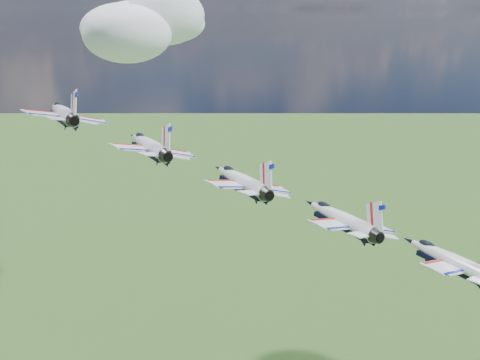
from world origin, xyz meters
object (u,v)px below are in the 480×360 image
object	(u,v)px
jet_1	(148,145)
jet_2	(240,180)
jet_0	(62,112)
jet_3	(340,218)
jet_4	(448,259)

from	to	relation	value
jet_1	jet_2	distance (m)	11.90
jet_0	jet_1	size ratio (longest dim) A/B	1.00
jet_2	jet_0	bearing A→B (deg)	134.24
jet_3	jet_4	xyz separation A→B (m)	(9.07, -7.00, -3.24)
jet_3	jet_0	bearing A→B (deg)	134.24
jet_1	jet_4	bearing A→B (deg)	-45.76
jet_1	jet_2	size ratio (longest dim) A/B	1.00
jet_2	jet_3	xyz separation A→B (m)	(9.07, -7.00, -3.24)
jet_3	jet_4	bearing A→B (deg)	-45.76
jet_4	jet_0	bearing A→B (deg)	134.24
jet_1	jet_0	bearing A→B (deg)	134.24
jet_1	jet_4	distance (m)	35.71
jet_0	jet_3	bearing A→B (deg)	-45.76
jet_1	jet_3	distance (m)	23.81
jet_3	jet_4	world-z (taller)	jet_3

